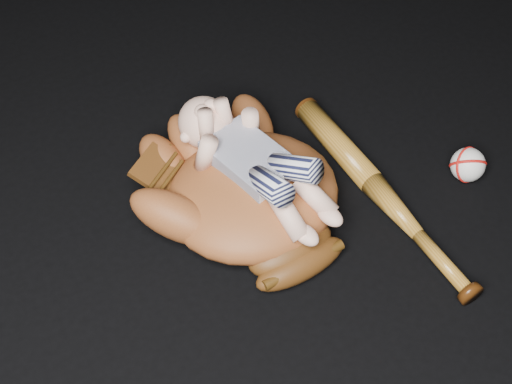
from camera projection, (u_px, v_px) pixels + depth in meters
baseball_glove at (252, 189)px, 1.25m from camera, size 0.40×0.45×0.14m
newborn_baby at (261, 164)px, 1.22m from camera, size 0.23×0.38×0.14m
baseball_bat at (381, 193)px, 1.30m from camera, size 0.06×0.52×0.05m
baseball at (468, 165)px, 1.34m from camera, size 0.08×0.08×0.07m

